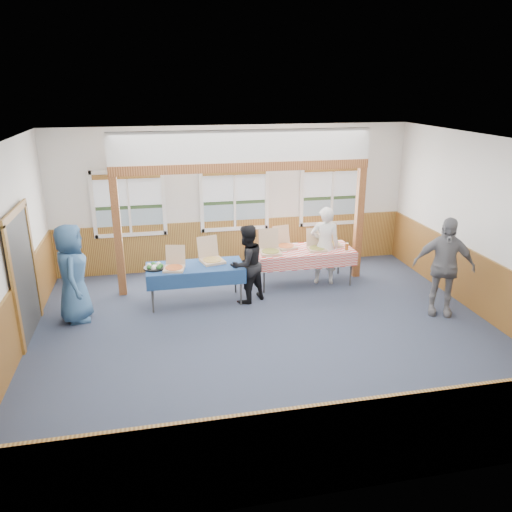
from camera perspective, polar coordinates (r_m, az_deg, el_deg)
The scene contains 31 objects.
floor at distance 8.57m, azimuth 1.51°, elevation -8.99°, with size 8.00×8.00×0.00m, color #293242.
ceiling at distance 7.61m, azimuth 1.73°, elevation 12.78°, with size 8.00×8.00×0.00m, color white.
wall_back at distance 11.26m, azimuth -2.51°, elevation 6.61°, with size 8.00×8.00×0.00m, color silver.
wall_front at distance 4.89m, azimuth 11.27°, elevation -11.25°, with size 8.00×8.00×0.00m, color silver.
wall_left at distance 8.07m, azimuth -27.25°, elevation -0.69°, with size 8.00×8.00×0.00m, color silver.
wall_right at distance 9.65m, azimuth 25.42°, elevation 2.61°, with size 8.00×8.00×0.00m, color silver.
wainscot_back at distance 11.51m, azimuth -2.42°, elevation 1.48°, with size 7.98×0.05×1.10m, color brown.
wainscot_front at distance 5.51m, azimuth 10.41°, elevation -20.60°, with size 7.98×0.05×1.10m, color brown.
wainscot_left at distance 8.44m, azimuth -26.00°, elevation -7.40°, with size 0.05×6.98×1.10m, color brown.
wainscot_right at distance 9.96m, azimuth 24.45°, elevation -3.19°, with size 0.05×6.98×1.10m, color brown.
cased_opening at distance 9.05m, azimuth -25.10°, elevation -2.05°, with size 0.06×1.30×2.10m, color #353535.
window_left at distance 11.08m, azimuth -14.37°, elevation 6.24°, with size 1.56×0.10×1.46m.
window_mid at distance 11.20m, azimuth -2.48°, elevation 6.96°, with size 1.56×0.10×1.46m.
window_right at distance 11.79m, azimuth 8.71°, elevation 7.37°, with size 1.56×0.10×1.46m.
post_left at distance 10.09m, azimuth -15.49°, elevation 2.08°, with size 0.15×0.15×2.40m, color brown.
post_right at distance 10.93m, azimuth 11.65°, elevation 3.68°, with size 0.15×0.15×2.40m, color brown.
cross_beam at distance 9.93m, azimuth -1.44°, elevation 10.16°, with size 5.15×0.18×0.18m, color brown.
table_left at distance 9.58m, azimuth -6.98°, elevation -1.42°, with size 1.99×1.36×0.76m.
table_right at distance 10.50m, azimuth 5.48°, elevation 0.53°, with size 2.23×1.63×0.76m.
pizza_box_a at distance 9.42m, azimuth -9.32°, elevation -1.12°, with size 0.45×0.52×0.40m.
pizza_box_b at distance 9.72m, azimuth -5.10°, elevation -0.26°, with size 0.52×0.59×0.45m.
pizza_box_c at distance 10.18m, azimuth 1.63°, elevation 0.72°, with size 0.44×0.53×0.45m.
pizza_box_d at distance 10.54m, azimuth 3.33°, elevation 1.33°, with size 0.48×0.54×0.42m.
pizza_box_e at distance 10.47m, azimuth 6.95°, elevation 1.08°, with size 0.41×0.49×0.41m.
pizza_box_f at distance 10.79m, azimuth 8.58°, elevation 1.57°, with size 0.39×0.48×0.42m.
veggie_tray at distance 9.53m, azimuth -11.49°, elevation -1.22°, with size 0.41×0.41×0.09m.
drink_glass at distance 10.51m, azimuth 10.33°, elevation 1.05°, with size 0.07×0.07×0.15m, color #9B5019.
woman_white at distance 10.52m, azimuth 7.85°, elevation 1.19°, with size 0.61×0.40×1.66m, color silver.
woman_black at distance 9.54m, azimuth -1.08°, elevation -0.92°, with size 0.75×0.58×1.54m, color black.
man_blue at distance 9.31m, azimuth -20.25°, elevation -1.87°, with size 0.87×0.57×1.78m, color #355B85.
person_grey at distance 9.61m, azimuth 20.65°, elevation -1.12°, with size 1.07×0.45×1.83m, color slate.
Camera 1 is at (-1.76, -7.35, 4.05)m, focal length 35.00 mm.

